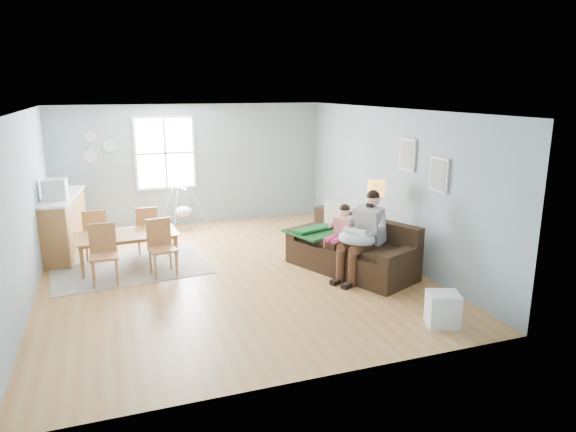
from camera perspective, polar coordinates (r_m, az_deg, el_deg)
name	(u,v)px	position (r m, az deg, el deg)	size (l,w,h in m)	color
room	(226,128)	(8.28, -6.90, 9.65)	(8.40, 9.40, 3.90)	#AD723D
window	(165,153)	(11.67, -13.49, 6.82)	(1.32, 0.08, 1.62)	silver
pictures	(422,164)	(8.57, 14.72, 5.60)	(0.05, 1.34, 0.74)	silver
wall_plates	(97,147)	(11.59, -20.50, 7.17)	(0.67, 0.02, 0.66)	#95A6B3
sofa	(353,253)	(8.82, 7.23, -4.06)	(1.76, 2.41, 0.90)	black
green_throw	(318,231)	(9.15, 3.37, -1.66)	(1.01, 0.87, 0.04)	#155C20
beige_pillow	(337,217)	(9.21, 5.46, -0.08)	(0.14, 0.51, 0.51)	#C4AD96
father	(364,232)	(8.40, 8.39, -1.81)	(1.07, 0.80, 1.44)	gray
nursing_pillow	(357,239)	(8.29, 7.65, -2.50)	(0.59, 0.59, 0.16)	silver
infant	(355,232)	(8.28, 7.44, -1.82)	(0.31, 0.39, 0.15)	silver
toddler	(341,226)	(8.77, 5.89, -1.12)	(0.60, 0.50, 0.90)	white
floor_lamp	(376,195)	(9.04, 9.75, 2.28)	(0.30, 0.30, 1.49)	black
storage_cube	(442,309)	(7.14, 16.76, -9.85)	(0.50, 0.47, 0.44)	silver
rug	(129,266)	(9.46, -17.22, -5.33)	(2.55, 1.94, 0.01)	gray
dining_table	(128,250)	(9.37, -17.35, -3.64)	(1.69, 0.94, 0.59)	brown
chair_sw	(103,250)	(8.66, -19.83, -3.56)	(0.44, 0.44, 0.96)	brown
chair_se	(161,243)	(8.77, -13.94, -2.97)	(0.49, 0.49, 0.94)	brown
chair_nw	(95,231)	(9.87, -20.64, -1.59)	(0.44, 0.44, 0.94)	brown
chair_ne	(147,227)	(9.98, -15.40, -1.15)	(0.41, 0.41, 0.91)	brown
counter	(63,224)	(10.47, -23.77, -0.84)	(0.83, 2.06, 1.12)	brown
monitor	(55,189)	(9.95, -24.50, 2.72)	(0.41, 0.39, 0.37)	#BCBCC1
baby_swing	(183,211)	(11.52, -11.57, 0.57)	(1.11, 1.12, 0.92)	#BCBCC1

